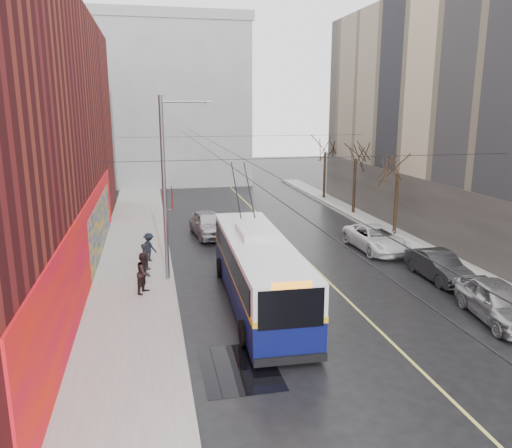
{
  "coord_description": "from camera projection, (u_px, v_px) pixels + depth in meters",
  "views": [
    {
      "loc": [
        -6.94,
        -13.91,
        8.48
      ],
      "look_at": [
        -1.66,
        10.74,
        2.53
      ],
      "focal_mm": 35.0,
      "sensor_mm": 36.0,
      "label": 1
    }
  ],
  "objects": [
    {
      "name": "building_far",
      "position": [
        155.0,
        102.0,
        56.12
      ],
      "size": [
        20.5,
        12.1,
        18.0
      ],
      "color": "gray",
      "rests_on": "ground"
    },
    {
      "name": "parked_car_c",
      "position": [
        376.0,
        238.0,
        30.07
      ],
      "size": [
        2.59,
        5.33,
        1.46
      ],
      "primitive_type": "imported",
      "rotation": [
        0.0,
        0.0,
        0.03
      ],
      "color": "silver",
      "rests_on": "ground"
    },
    {
      "name": "lane_line",
      "position": [
        296.0,
        250.0,
        30.22
      ],
      "size": [
        0.12,
        50.0,
        0.01
      ],
      "primitive_type": "cube",
      "color": "#BFB74C",
      "rests_on": "ground"
    },
    {
      "name": "trolleybus",
      "position": [
        258.0,
        269.0,
        21.73
      ],
      "size": [
        3.05,
        11.92,
        5.61
      ],
      "rotation": [
        0.0,
        0.0,
        -0.03
      ],
      "color": "#090E47",
      "rests_on": "ground"
    },
    {
      "name": "pedestrian_a",
      "position": [
        145.0,
        259.0,
        25.13
      ],
      "size": [
        0.49,
        0.66,
        1.65
      ],
      "primitive_type": "imported",
      "rotation": [
        0.0,
        0.0,
        1.41
      ],
      "color": "black",
      "rests_on": "sidewalk_left"
    },
    {
      "name": "streetlight_pole",
      "position": [
        167.0,
        185.0,
        23.75
      ],
      "size": [
        2.65,
        0.6,
        9.0
      ],
      "color": "slate",
      "rests_on": "ground"
    },
    {
      "name": "tree_mid",
      "position": [
        356.0,
        149.0,
        39.11
      ],
      "size": [
        3.2,
        3.2,
        6.68
      ],
      "color": "black",
      "rests_on": "ground"
    },
    {
      "name": "sidewalk_left",
      "position": [
        134.0,
        270.0,
        26.37
      ],
      "size": [
        4.0,
        60.0,
        0.15
      ],
      "primitive_type": "cube",
      "color": "gray",
      "rests_on": "ground"
    },
    {
      "name": "ground",
      "position": [
        372.0,
        368.0,
        16.59
      ],
      "size": [
        140.0,
        140.0,
        0.0
      ],
      "primitive_type": "plane",
      "color": "black",
      "rests_on": "ground"
    },
    {
      "name": "parked_car_a",
      "position": [
        499.0,
        302.0,
        20.11
      ],
      "size": [
        2.57,
        4.95,
        1.61
      ],
      "primitive_type": "imported",
      "rotation": [
        0.0,
        0.0,
        -0.15
      ],
      "color": "#999A9E",
      "rests_on": "ground"
    },
    {
      "name": "tree_near",
      "position": [
        399.0,
        162.0,
        32.51
      ],
      "size": [
        3.2,
        3.2,
        6.4
      ],
      "color": "black",
      "rests_on": "ground"
    },
    {
      "name": "catenary_wires",
      "position": [
        226.0,
        146.0,
        28.7
      ],
      "size": [
        18.0,
        60.0,
        0.22
      ],
      "color": "black"
    },
    {
      "name": "pedestrian_b",
      "position": [
        145.0,
        273.0,
        22.7
      ],
      "size": [
        1.09,
        1.17,
        1.91
      ],
      "primitive_type": "imported",
      "rotation": [
        0.0,
        0.0,
        1.04
      ],
      "color": "black",
      "rests_on": "sidewalk_left"
    },
    {
      "name": "parked_car_b",
      "position": [
        438.0,
        266.0,
        24.98
      ],
      "size": [
        1.51,
        4.3,
        1.41
      ],
      "primitive_type": "imported",
      "rotation": [
        0.0,
        0.0,
        0.0
      ],
      "color": "black",
      "rests_on": "ground"
    },
    {
      "name": "following_car",
      "position": [
        208.0,
        224.0,
        33.36
      ],
      "size": [
        2.51,
        5.11,
        1.68
      ],
      "primitive_type": "imported",
      "rotation": [
        0.0,
        0.0,
        0.11
      ],
      "color": "#A9A8AD",
      "rests_on": "ground"
    },
    {
      "name": "pedestrian_c",
      "position": [
        149.0,
        247.0,
        27.47
      ],
      "size": [
        1.13,
        1.14,
        1.58
      ],
      "primitive_type": "imported",
      "rotation": [
        0.0,
        0.0,
        2.34
      ],
      "color": "black",
      "rests_on": "sidewalk_left"
    },
    {
      "name": "puddle",
      "position": [
        239.0,
        368.0,
        16.58
      ],
      "size": [
        2.51,
        3.35,
        0.01
      ],
      "primitive_type": "cube",
      "color": "black",
      "rests_on": "ground"
    },
    {
      "name": "tree_far",
      "position": [
        325.0,
        144.0,
        45.8
      ],
      "size": [
        3.2,
        3.2,
        6.57
      ],
      "color": "black",
      "rests_on": "ground"
    },
    {
      "name": "pigeons_flying",
      "position": [
        238.0,
        138.0,
        23.96
      ],
      "size": [
        4.92,
        1.97,
        0.87
      ],
      "color": "slate"
    },
    {
      "name": "sidewalk_right",
      "position": [
        426.0,
        251.0,
        29.83
      ],
      "size": [
        2.0,
        60.0,
        0.15
      ],
      "primitive_type": "cube",
      "color": "gray",
      "rests_on": "ground"
    }
  ]
}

